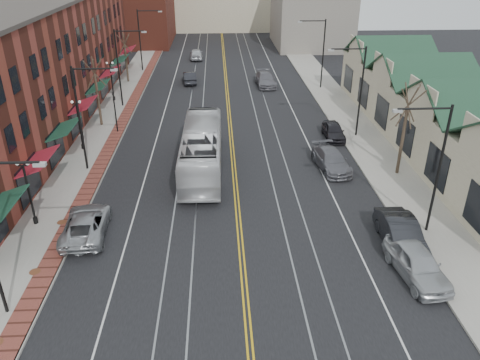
{
  "coord_description": "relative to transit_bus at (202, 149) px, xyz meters",
  "views": [
    {
      "loc": [
        -1.19,
        -17.69,
        15.91
      ],
      "look_at": [
        0.19,
        9.7,
        2.0
      ],
      "focal_mm": 35.0,
      "sensor_mm": 36.0,
      "label": 1
    }
  ],
  "objects": [
    {
      "name": "parked_car_c",
      "position": [
        10.1,
        -0.35,
        -0.97
      ],
      "size": [
        2.7,
        5.38,
        1.5
      ],
      "primitive_type": "imported",
      "rotation": [
        0.0,
        0.0,
        0.12
      ],
      "color": "slate",
      "rests_on": "ground"
    },
    {
      "name": "manhole_far",
      "position": [
        -8.73,
        -7.63,
        -1.56
      ],
      "size": [
        0.6,
        0.6,
        0.02
      ],
      "primitive_type": "cylinder",
      "color": "#592D19",
      "rests_on": "sidewalk_left"
    },
    {
      "name": "backdrop_mid",
      "position": [
        2.47,
        69.37,
        2.78
      ],
      "size": [
        22.0,
        14.0,
        9.0
      ],
      "primitive_type": "cube",
      "color": "#B9AC8E",
      "rests_on": "ground"
    },
    {
      "name": "ground",
      "position": [
        2.47,
        -15.63,
        -1.72
      ],
      "size": [
        160.0,
        160.0,
        0.0
      ],
      "primitive_type": "plane",
      "color": "black",
      "rests_on": "ground"
    },
    {
      "name": "streetlight_l_1",
      "position": [
        -8.57,
        0.37,
        3.31
      ],
      "size": [
        3.33,
        0.25,
        8.0
      ],
      "color": "black",
      "rests_on": "sidewalk_left"
    },
    {
      "name": "lamppost_l_2",
      "position": [
        -10.33,
        4.37,
        0.48
      ],
      "size": [
        0.84,
        0.28,
        4.27
      ],
      "color": "black",
      "rests_on": "sidewalk_left"
    },
    {
      "name": "streetlight_r_1",
      "position": [
        13.52,
        6.37,
        3.31
      ],
      "size": [
        3.33,
        0.25,
        8.0
      ],
      "color": "black",
      "rests_on": "sidewalk_right"
    },
    {
      "name": "building_right",
      "position": [
        20.47,
        4.37,
        0.58
      ],
      "size": [
        8.0,
        36.0,
        4.6
      ],
      "primitive_type": "cube",
      "color": "#B9AC8E",
      "rests_on": "ground"
    },
    {
      "name": "streetlight_r_2",
      "position": [
        13.52,
        22.37,
        3.31
      ],
      "size": [
        3.33,
        0.25,
        8.0
      ],
      "color": "black",
      "rests_on": "sidewalk_right"
    },
    {
      "name": "tree_left_far",
      "position": [
        -10.03,
        26.37,
        1.56
      ],
      "size": [
        1.66,
        1.28,
        6.02
      ],
      "color": "#382B21",
      "rests_on": "sidewalk_left"
    },
    {
      "name": "streetlight_l_2",
      "position": [
        -8.57,
        16.37,
        3.31
      ],
      "size": [
        3.33,
        0.25,
        8.0
      ],
      "color": "black",
      "rests_on": "sidewalk_left"
    },
    {
      "name": "building_left",
      "position": [
        -16.53,
        11.37,
        3.78
      ],
      "size": [
        10.0,
        50.0,
        11.0
      ],
      "primitive_type": "cube",
      "color": "maroon",
      "rests_on": "ground"
    },
    {
      "name": "sidewalk_right",
      "position": [
        14.47,
        4.37,
        -1.65
      ],
      "size": [
        4.0,
        120.0,
        0.15
      ],
      "primitive_type": "cube",
      "color": "gray",
      "rests_on": "ground"
    },
    {
      "name": "parked_car_a",
      "position": [
        11.63,
        -13.8,
        -0.89
      ],
      "size": [
        2.56,
        5.1,
        1.67
      ],
      "primitive_type": "imported",
      "rotation": [
        0.0,
        0.0,
        0.13
      ],
      "color": "#ADB0B5",
      "rests_on": "ground"
    },
    {
      "name": "tree_left_near",
      "position": [
        -10.03,
        10.37,
        1.79
      ],
      "size": [
        1.78,
        1.37,
        6.48
      ],
      "color": "#382B21",
      "rests_on": "sidewalk_left"
    },
    {
      "name": "traffic_signal",
      "position": [
        -8.13,
        8.37,
        0.63
      ],
      "size": [
        0.18,
        0.15,
        3.8
      ],
      "color": "black",
      "rests_on": "sidewalk_left"
    },
    {
      "name": "distant_car_right",
      "position": [
        7.32,
        23.95,
        -0.93
      ],
      "size": [
        2.51,
        5.58,
        1.59
      ],
      "primitive_type": "imported",
      "rotation": [
        0.0,
        0.0,
        0.05
      ],
      "color": "slate",
      "rests_on": "ground"
    },
    {
      "name": "manhole_mid",
      "position": [
        -8.73,
        -12.63,
        -1.56
      ],
      "size": [
        0.6,
        0.6,
        0.02
      ],
      "primitive_type": "cylinder",
      "color": "#592D19",
      "rests_on": "sidewalk_left"
    },
    {
      "name": "lamppost_l_3",
      "position": [
        -10.33,
        18.37,
        0.48
      ],
      "size": [
        0.84,
        0.28,
        4.27
      ],
      "color": "black",
      "rests_on": "sidewalk_left"
    },
    {
      "name": "parked_suv",
      "position": [
        -6.83,
        -8.85,
        -0.97
      ],
      "size": [
        2.83,
        5.55,
        1.5
      ],
      "primitive_type": "imported",
      "rotation": [
        0.0,
        0.0,
        3.21
      ],
      "color": "#A3A6AA",
      "rests_on": "ground"
    },
    {
      "name": "transit_bus",
      "position": [
        0.0,
        0.0,
        0.0
      ],
      "size": [
        3.08,
        12.39,
        3.44
      ],
      "primitive_type": "imported",
      "rotation": [
        0.0,
        0.0,
        3.13
      ],
      "color": "white",
      "rests_on": "ground"
    },
    {
      "name": "backdrop_left",
      "position": [
        -13.53,
        54.37,
        5.28
      ],
      "size": [
        14.0,
        18.0,
        14.0
      ],
      "primitive_type": "cube",
      "color": "maroon",
      "rests_on": "ground"
    },
    {
      "name": "distant_car_left",
      "position": [
        -2.18,
        25.71,
        -1.0
      ],
      "size": [
        1.99,
        4.51,
        1.44
      ],
      "primitive_type": "imported",
      "rotation": [
        0.0,
        0.0,
        3.25
      ],
      "color": "black",
      "rests_on": "ground"
    },
    {
      "name": "distant_car_far",
      "position": [
        -1.78,
        39.41,
        -0.91
      ],
      "size": [
        2.14,
        4.82,
        1.61
      ],
      "primitive_type": "imported",
      "rotation": [
        0.0,
        0.0,
        3.19
      ],
      "color": "#B9BCC1",
      "rests_on": "ground"
    },
    {
      "name": "streetlight_r_0",
      "position": [
        13.52,
        -9.63,
        3.31
      ],
      "size": [
        3.33,
        0.25,
        8.0
      ],
      "color": "black",
      "rests_on": "sidewalk_right"
    },
    {
      "name": "tree_right_mid",
      "position": [
        14.97,
        -1.63,
        2.03
      ],
      "size": [
        1.9,
        1.46,
        6.93
      ],
      "color": "#382B21",
      "rests_on": "sidewalk_right"
    },
    {
      "name": "streetlight_l_3",
      "position": [
        -8.57,
        32.37,
        3.31
      ],
      "size": [
        3.33,
        0.25,
        8.0
      ],
      "color": "black",
      "rests_on": "sidewalk_left"
    },
    {
      "name": "backdrop_right",
      "position": [
        17.47,
        49.37,
        3.78
      ],
      "size": [
        12.0,
        16.0,
        11.0
      ],
      "primitive_type": "cube",
      "color": "slate",
      "rests_on": "ground"
    },
    {
      "name": "sidewalk_left",
      "position": [
        -9.53,
        4.37,
        -1.65
      ],
      "size": [
        4.0,
        120.0,
        0.15
      ],
      "primitive_type": "cube",
      "color": "gray",
      "rests_on": "ground"
    },
    {
      "name": "parked_car_d",
      "position": [
        11.77,
        6.03,
        -1.01
      ],
      "size": [
        1.78,
        4.21,
        1.42
      ],
      "primitive_type": "imported",
      "rotation": [
        0.0,
        0.0,
        -0.03
      ],
      "color": "black",
      "rests_on": "ground"
    },
    {
      "name": "parked_car_b",
      "position": [
        11.77,
        -11.04,
        -0.87
      ],
      "size": [
        1.84,
        5.16,
        1.7
      ],
      "primitive_type": "imported",
      "rotation": [
        0.0,
        0.0,
        -0.01
      ],
      "color": "black",
      "rests_on": "ground"
    },
    {
      "name": "lamppost_l_1",
      "position": [
        -10.33,
        -7.63,
        0.48
      ],
      "size": [
        0.84,
        0.28,
        4.27
      ],
      "color": "black",
      "rests_on": "sidewalk_left"
    }
  ]
}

